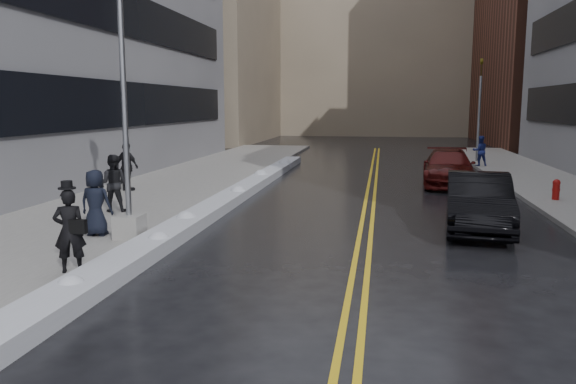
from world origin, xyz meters
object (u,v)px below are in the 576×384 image
at_px(traffic_signal, 479,106).
at_px(pedestrian_c, 96,203).
at_px(pedestrian_b, 113,183).
at_px(pedestrian_d, 127,167).
at_px(car_maroon, 449,168).
at_px(pedestrian_fedora, 70,231).
at_px(pedestrian_east, 480,151).
at_px(fire_hydrant, 556,188).
at_px(car_black, 478,202).
at_px(lamppost, 126,144).

xyz_separation_m(traffic_signal, pedestrian_c, (-12.79, -21.81, -2.40)).
xyz_separation_m(pedestrian_b, pedestrian_d, (-1.49, 4.14, 0.05)).
height_order(traffic_signal, car_maroon, traffic_signal).
bearing_deg(pedestrian_fedora, pedestrian_east, -140.97).
bearing_deg(pedestrian_c, pedestrian_b, -70.05).
relative_size(fire_hydrant, car_black, 0.15).
distance_m(pedestrian_b, car_black, 10.97).
relative_size(fire_hydrant, pedestrian_fedora, 0.43).
relative_size(fire_hydrant, pedestrian_b, 0.41).
bearing_deg(pedestrian_fedora, pedestrian_c, -94.05).
bearing_deg(pedestrian_fedora, fire_hydrant, -161.90).
height_order(pedestrian_c, pedestrian_east, pedestrian_c).
distance_m(fire_hydrant, pedestrian_fedora, 16.35).
height_order(fire_hydrant, car_black, car_black).
xyz_separation_m(lamppost, pedestrian_b, (-2.09, 3.34, -1.48)).
relative_size(pedestrian_fedora, pedestrian_c, 0.99).
relative_size(fire_hydrant, car_maroon, 0.14).
distance_m(traffic_signal, pedestrian_d, 21.28).
bearing_deg(car_maroon, pedestrian_d, -155.71).
xyz_separation_m(pedestrian_c, car_black, (9.86, 2.97, -0.21)).
bearing_deg(traffic_signal, pedestrian_fedora, -115.19).
bearing_deg(pedestrian_b, car_maroon, -153.77).
bearing_deg(pedestrian_east, pedestrian_fedora, 55.48).
bearing_deg(pedestrian_d, fire_hydrant, -157.31).
bearing_deg(pedestrian_d, pedestrian_east, -121.45).
height_order(traffic_signal, pedestrian_b, traffic_signal).
distance_m(pedestrian_c, pedestrian_east, 22.71).
relative_size(pedestrian_fedora, pedestrian_d, 0.89).
bearing_deg(lamppost, pedestrian_east, 59.02).
height_order(traffic_signal, pedestrian_east, traffic_signal).
xyz_separation_m(pedestrian_fedora, pedestrian_east, (11.40, 22.03, -0.01)).
bearing_deg(car_black, pedestrian_fedora, -139.66).
relative_size(fire_hydrant, pedestrian_east, 0.44).
distance_m(fire_hydrant, car_black, 5.94).
distance_m(fire_hydrant, traffic_signal, 14.30).
bearing_deg(pedestrian_d, car_maroon, -138.66).
bearing_deg(pedestrian_east, pedestrian_d, 30.60).
xyz_separation_m(pedestrian_c, pedestrian_east, (12.49, 18.96, -0.02)).
distance_m(car_black, car_maroon, 9.06).
bearing_deg(pedestrian_c, pedestrian_east, -122.74).
relative_size(pedestrian_c, pedestrian_east, 1.03).
bearing_deg(pedestrian_c, lamppost, 169.76).
xyz_separation_m(pedestrian_d, car_black, (12.45, -4.32, -0.30)).
distance_m(lamppost, car_maroon, 15.32).
bearing_deg(lamppost, car_black, 19.62).
relative_size(pedestrian_fedora, pedestrian_b, 0.94).
distance_m(lamppost, car_black, 9.58).
height_order(pedestrian_fedora, pedestrian_d, pedestrian_d).
relative_size(lamppost, pedestrian_c, 4.48).
distance_m(fire_hydrant, pedestrian_b, 15.14).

